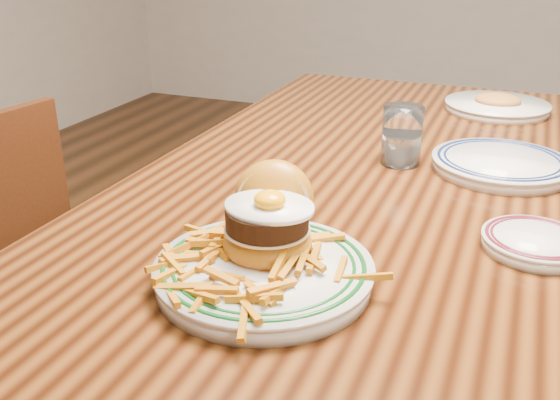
% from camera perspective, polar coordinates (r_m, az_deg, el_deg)
% --- Properties ---
extents(table, '(0.85, 1.60, 0.75)m').
position_cam_1_polar(table, '(1.29, 8.02, -0.82)').
color(table, black).
rests_on(table, floor).
extents(main_plate, '(0.30, 0.31, 0.14)m').
position_cam_1_polar(main_plate, '(0.85, -1.33, -4.67)').
color(main_plate, silver).
rests_on(main_plate, table).
extents(side_plate, '(0.16, 0.16, 0.02)m').
position_cam_1_polar(side_plate, '(1.00, 22.33, -3.52)').
color(side_plate, silver).
rests_on(side_plate, table).
extents(rear_plate, '(0.27, 0.27, 0.03)m').
position_cam_1_polar(rear_plate, '(1.30, 19.56, 3.20)').
color(rear_plate, silver).
rests_on(rear_plate, table).
extents(water_glass, '(0.08, 0.08, 0.12)m').
position_cam_1_polar(water_glass, '(1.28, 11.07, 5.51)').
color(water_glass, white).
rests_on(water_glass, table).
extents(far_plate, '(0.27, 0.27, 0.05)m').
position_cam_1_polar(far_plate, '(1.74, 19.23, 8.15)').
color(far_plate, silver).
rests_on(far_plate, table).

